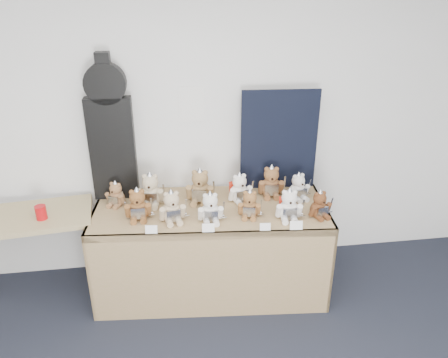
{
  "coord_description": "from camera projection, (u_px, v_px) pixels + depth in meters",
  "views": [
    {
      "loc": [
        -0.06,
        -1.08,
        2.49
      ],
      "look_at": [
        0.37,
        1.95,
        1.09
      ],
      "focal_mm": 35.0,
      "sensor_mm": 36.0,
      "label": 1
    }
  ],
  "objects": [
    {
      "name": "teddy_front_far_right",
      "position": [
        289.0,
        206.0,
        3.36
      ],
      "size": [
        0.23,
        0.2,
        0.28
      ],
      "rotation": [
        0.0,
        0.0,
        -0.12
      ],
      "color": "white",
      "rests_on": "display_table"
    },
    {
      "name": "teddy_back_right",
      "position": [
        271.0,
        183.0,
        3.72
      ],
      "size": [
        0.25,
        0.21,
        0.3
      ],
      "rotation": [
        0.0,
        0.0,
        -0.13
      ],
      "color": "brown",
      "rests_on": "display_table"
    },
    {
      "name": "entry_card_a",
      "position": [
        151.0,
        229.0,
        3.19
      ],
      "size": [
        0.09,
        0.03,
        0.06
      ],
      "primitive_type": "cube",
      "rotation": [
        -0.24,
        0.0,
        -0.09
      ],
      "color": "white",
      "rests_on": "display_table"
    },
    {
      "name": "teddy_back_centre_right",
      "position": [
        240.0,
        189.0,
        3.63
      ],
      "size": [
        0.23,
        0.21,
        0.28
      ],
      "rotation": [
        0.0,
        0.0,
        0.23
      ],
      "color": "white",
      "rests_on": "display_table"
    },
    {
      "name": "teddy_back_far_left",
      "position": [
        116.0,
        195.0,
        3.57
      ],
      "size": [
        0.18,
        0.19,
        0.23
      ],
      "rotation": [
        0.0,
        0.0,
        -0.46
      ],
      "color": "#936945",
      "rests_on": "display_table"
    },
    {
      "name": "teddy_front_centre",
      "position": [
        210.0,
        209.0,
        3.32
      ],
      "size": [
        0.22,
        0.17,
        0.27
      ],
      "rotation": [
        0.0,
        0.0,
        -0.0
      ],
      "color": "silver",
      "rests_on": "display_table"
    },
    {
      "name": "teddy_front_right",
      "position": [
        250.0,
        205.0,
        3.4
      ],
      "size": [
        0.2,
        0.19,
        0.25
      ],
      "rotation": [
        0.0,
        0.0,
        -0.23
      ],
      "color": "brown",
      "rests_on": "display_table"
    },
    {
      "name": "teddy_front_left",
      "position": [
        172.0,
        208.0,
        3.33
      ],
      "size": [
        0.24,
        0.2,
        0.28
      ],
      "rotation": [
        0.0,
        0.0,
        0.16
      ],
      "color": "tan",
      "rests_on": "display_table"
    },
    {
      "name": "navy_board",
      "position": [
        279.0,
        141.0,
        3.74
      ],
      "size": [
        0.66,
        0.06,
        0.88
      ],
      "primitive_type": "cube",
      "rotation": [
        0.0,
        0.0,
        -0.06
      ],
      "color": "black",
      "rests_on": "display_table"
    },
    {
      "name": "teddy_front_end",
      "position": [
        320.0,
        205.0,
        3.4
      ],
      "size": [
        0.2,
        0.18,
        0.24
      ],
      "rotation": [
        0.0,
        0.0,
        0.25
      ],
      "color": "brown",
      "rests_on": "display_table"
    },
    {
      "name": "entry_card_c",
      "position": [
        265.0,
        227.0,
        3.23
      ],
      "size": [
        0.08,
        0.03,
        0.06
      ],
      "primitive_type": "cube",
      "rotation": [
        -0.24,
        0.0,
        -0.09
      ],
      "color": "white",
      "rests_on": "display_table"
    },
    {
      "name": "guitar_case",
      "position": [
        111.0,
        130.0,
        3.51
      ],
      "size": [
        0.37,
        0.12,
        1.21
      ],
      "rotation": [
        0.0,
        0.0,
        -0.03
      ],
      "color": "black",
      "rests_on": "display_table"
    },
    {
      "name": "teddy_back_left",
      "position": [
        151.0,
        191.0,
        3.57
      ],
      "size": [
        0.25,
        0.22,
        0.31
      ],
      "rotation": [
        0.0,
        0.0,
        -0.14
      ],
      "color": "#C4B18F",
      "rests_on": "display_table"
    },
    {
      "name": "teddy_back_end",
      "position": [
        298.0,
        188.0,
        3.67
      ],
      "size": [
        0.22,
        0.2,
        0.26
      ],
      "rotation": [
        0.0,
        0.0,
        0.29
      ],
      "color": "silver",
      "rests_on": "display_table"
    },
    {
      "name": "display_table",
      "position": [
        211.0,
        230.0,
        3.57
      ],
      "size": [
        1.97,
        0.96,
        0.79
      ],
      "rotation": [
        0.0,
        0.0,
        -0.09
      ],
      "color": "olive",
      "rests_on": "floor"
    },
    {
      "name": "entry_card_d",
      "position": [
        296.0,
        225.0,
        3.24
      ],
      "size": [
        0.1,
        0.03,
        0.07
      ],
      "primitive_type": "cube",
      "rotation": [
        -0.24,
        0.0,
        -0.09
      ],
      "color": "white",
      "rests_on": "display_table"
    },
    {
      "name": "entry_card_b",
      "position": [
        208.0,
        228.0,
        3.21
      ],
      "size": [
        0.09,
        0.03,
        0.06
      ],
      "primitive_type": "cube",
      "rotation": [
        -0.24,
        0.0,
        -0.09
      ],
      "color": "white",
      "rests_on": "display_table"
    },
    {
      "name": "red_cup",
      "position": [
        41.0,
        212.0,
        3.36
      ],
      "size": [
        0.08,
        0.08,
        0.11
      ],
      "primitive_type": "cylinder",
      "color": "#BC0C11",
      "rests_on": "side_table"
    },
    {
      "name": "teddy_back_centre_left",
      "position": [
        200.0,
        187.0,
        3.62
      ],
      "size": [
        0.26,
        0.24,
        0.32
      ],
      "rotation": [
        0.0,
        0.0,
        -0.21
      ],
      "color": "#99774C",
      "rests_on": "display_table"
    },
    {
      "name": "teddy_front_far_left",
      "position": [
        138.0,
        205.0,
        3.36
      ],
      "size": [
        0.23,
        0.18,
        0.28
      ],
      "rotation": [
        0.0,
        0.0,
        0.01
      ],
      "color": "brown",
      "rests_on": "display_table"
    },
    {
      "name": "room_shell",
      "position": [
        191.0,
        104.0,
        3.64
      ],
      "size": [
        6.0,
        6.0,
        6.0
      ],
      "color": "silver",
      "rests_on": "floor"
    },
    {
      "name": "side_table",
      "position": [
        31.0,
        229.0,
        3.48
      ],
      "size": [
        1.02,
        0.64,
        0.8
      ],
      "rotation": [
        0.0,
        0.0,
        0.12
      ],
      "color": "#9A8253",
      "rests_on": "floor"
    }
  ]
}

